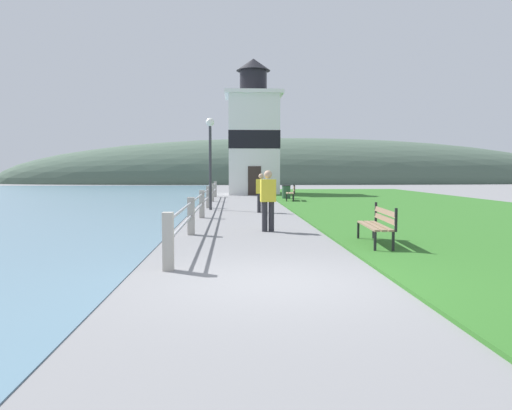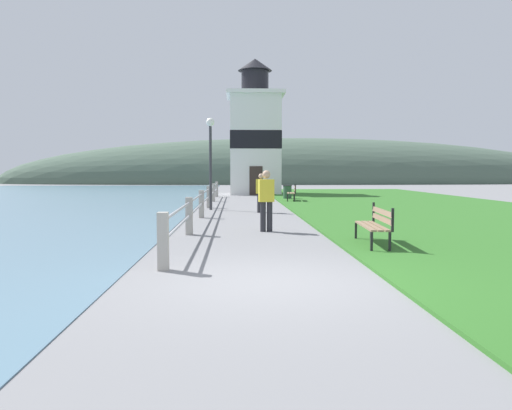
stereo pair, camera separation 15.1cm
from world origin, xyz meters
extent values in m
plane|color=slate|center=(0.00, 0.00, 0.00)|extent=(160.00, 160.00, 0.00)
cube|color=#2D6623|center=(7.83, 14.56, 0.03)|extent=(12.00, 43.67, 0.06)
cube|color=#A8A399|center=(-1.73, 1.00, 0.50)|extent=(0.18, 0.18, 1.00)
cube|color=#A8A399|center=(-1.73, 5.75, 0.50)|extent=(0.18, 0.18, 1.00)
cube|color=#A8A399|center=(-1.73, 10.50, 0.50)|extent=(0.18, 0.18, 1.00)
cube|color=#A8A399|center=(-1.73, 15.25, 0.50)|extent=(0.18, 0.18, 1.00)
cube|color=#A8A399|center=(-1.73, 20.00, 0.50)|extent=(0.18, 0.18, 1.00)
cube|color=#A8A399|center=(-1.73, 24.74, 0.50)|extent=(0.18, 0.18, 1.00)
cylinder|color=#B2B2B7|center=(-1.73, 12.87, 0.85)|extent=(0.06, 23.74, 0.06)
cylinder|color=#B2B2B7|center=(-1.73, 12.87, 0.50)|extent=(0.06, 23.74, 0.06)
cube|color=#846B51|center=(2.40, 3.48, 0.47)|extent=(0.24, 1.92, 0.04)
cube|color=#846B51|center=(2.55, 3.47, 0.47)|extent=(0.24, 1.92, 0.04)
cube|color=#846B51|center=(2.69, 3.46, 0.47)|extent=(0.24, 1.92, 0.04)
cube|color=#846B51|center=(2.78, 3.45, 0.79)|extent=(0.18, 1.92, 0.11)
cube|color=#846B51|center=(2.78, 3.45, 0.63)|extent=(0.18, 1.92, 0.11)
cube|color=black|center=(2.30, 2.55, 0.23)|extent=(0.05, 0.05, 0.45)
cube|color=black|center=(2.42, 4.42, 0.23)|extent=(0.05, 0.05, 0.45)
cube|color=black|center=(2.67, 2.52, 0.23)|extent=(0.05, 0.05, 0.45)
cube|color=black|center=(2.79, 4.39, 0.23)|extent=(0.05, 0.05, 0.45)
cube|color=black|center=(2.72, 2.52, 0.70)|extent=(0.05, 0.05, 0.49)
cube|color=black|center=(2.84, 4.39, 0.70)|extent=(0.05, 0.05, 0.49)
cube|color=#846B51|center=(2.37, 19.66, 0.47)|extent=(0.27, 1.62, 0.04)
cube|color=#846B51|center=(2.52, 19.64, 0.47)|extent=(0.27, 1.62, 0.04)
cube|color=#846B51|center=(2.67, 19.63, 0.47)|extent=(0.27, 1.62, 0.04)
cube|color=#846B51|center=(2.75, 19.62, 0.79)|extent=(0.21, 1.61, 0.11)
cube|color=#846B51|center=(2.75, 19.62, 0.63)|extent=(0.21, 1.61, 0.11)
cube|color=black|center=(2.26, 18.88, 0.23)|extent=(0.05, 0.05, 0.45)
cube|color=black|center=(2.41, 20.44, 0.23)|extent=(0.05, 0.05, 0.45)
cube|color=black|center=(2.63, 18.85, 0.23)|extent=(0.05, 0.05, 0.45)
cube|color=black|center=(2.78, 20.40, 0.23)|extent=(0.05, 0.05, 0.45)
cube|color=black|center=(2.68, 18.84, 0.70)|extent=(0.05, 0.05, 0.49)
cube|color=black|center=(2.83, 20.40, 0.70)|extent=(0.05, 0.05, 0.49)
cube|color=white|center=(0.90, 28.63, 3.50)|extent=(3.54, 3.54, 6.99)
cube|color=black|center=(0.90, 28.63, 3.84)|extent=(3.58, 3.58, 1.26)
cube|color=white|center=(0.90, 28.63, 7.12)|extent=(4.07, 4.07, 0.25)
cylinder|color=black|center=(0.90, 28.63, 8.03)|extent=(1.95, 1.95, 1.57)
cone|color=black|center=(0.90, 28.63, 9.24)|extent=(2.43, 2.43, 0.86)
cube|color=#332823|center=(0.90, 26.84, 1.00)|extent=(0.90, 0.06, 2.00)
cylinder|color=#28282D|center=(0.45, 12.62, 0.39)|extent=(0.15, 0.15, 0.77)
cylinder|color=#28282D|center=(0.62, 12.58, 0.39)|extent=(0.15, 0.15, 0.77)
cube|color=yellow|center=(0.53, 12.60, 1.06)|extent=(0.43, 0.30, 0.58)
sphere|color=tan|center=(0.53, 12.60, 1.48)|extent=(0.21, 0.21, 0.21)
cylinder|color=#28282D|center=(0.27, 6.35, 0.42)|extent=(0.16, 0.16, 0.84)
cylinder|color=#28282D|center=(0.46, 6.37, 0.42)|extent=(0.16, 0.16, 0.84)
cube|color=yellow|center=(0.36, 6.36, 1.15)|extent=(0.44, 0.27, 0.63)
sphere|color=tan|center=(0.36, 6.36, 1.60)|extent=(0.23, 0.23, 0.23)
cylinder|color=#2D5138|center=(2.54, 21.74, 0.40)|extent=(0.50, 0.50, 0.80)
cylinder|color=black|center=(2.54, 21.74, 0.82)|extent=(0.54, 0.54, 0.04)
cylinder|color=#333338|center=(-1.58, 14.19, 1.80)|extent=(0.12, 0.12, 3.60)
sphere|color=white|center=(-1.58, 14.19, 3.78)|extent=(0.36, 0.36, 0.36)
ellipsoid|color=#475B4C|center=(8.00, 59.11, 0.00)|extent=(80.00, 16.00, 12.00)
camera|label=1|loc=(-0.63, -7.49, 1.71)|focal=35.00mm
camera|label=2|loc=(-0.48, -7.49, 1.71)|focal=35.00mm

